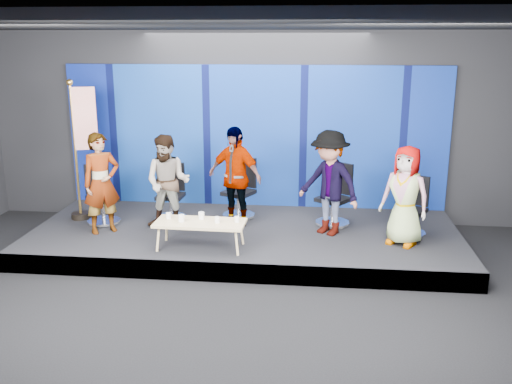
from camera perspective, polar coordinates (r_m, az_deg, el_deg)
ground at (r=7.31m, az=-3.52°, el=-12.30°), size 10.00×10.00×0.00m
room_walls at (r=6.56m, az=-3.87°, el=6.89°), size 10.02×8.02×3.51m
riser at (r=9.52m, az=-1.05°, el=-4.57°), size 7.00×3.00×0.30m
backdrop at (r=10.55m, az=-0.11°, el=5.54°), size 7.00×0.08×2.60m
chair_a at (r=10.06m, az=-15.15°, el=-1.15°), size 0.80×0.80×1.01m
panelist_a at (r=9.45m, az=-15.19°, el=0.85°), size 0.71×0.67×1.63m
chair_b at (r=10.04m, az=-8.45°, el=-0.89°), size 0.57×0.57×0.96m
panelist_b at (r=9.44m, az=-8.80°, el=0.98°), size 0.79×0.63×1.56m
chair_c at (r=10.03m, az=-1.59°, el=-0.58°), size 0.78×0.78×1.04m
panelist_c at (r=9.43m, az=-2.15°, el=1.52°), size 1.07×0.78×1.69m
chair_d at (r=9.71m, az=7.88°, el=-1.27°), size 0.82×0.82×1.04m
panelist_d at (r=9.10m, az=7.33°, el=0.90°), size 1.25×1.14×1.68m
chair_e at (r=9.47m, az=15.28°, el=-2.30°), size 0.73×0.73×0.94m
panelist_e at (r=8.88m, az=14.69°, el=-0.37°), size 0.89×0.81×1.53m
coffee_table at (r=8.57m, az=-5.61°, el=-3.19°), size 1.36×0.61×0.41m
mug_a at (r=8.75m, az=-8.74°, el=-2.36°), size 0.08×0.08×0.09m
mug_b at (r=8.57m, az=-7.47°, el=-2.62°), size 0.09×0.09×0.11m
mug_c at (r=8.66m, az=-5.48°, el=-2.36°), size 0.09×0.09×0.11m
mug_d at (r=8.47m, az=-3.90°, el=-2.79°), size 0.08×0.08×0.09m
mug_e at (r=8.49m, az=-1.92°, el=-2.74°), size 0.07×0.07×0.09m
flag_stand at (r=10.16m, az=-16.97°, el=4.37°), size 0.55×0.32×2.41m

